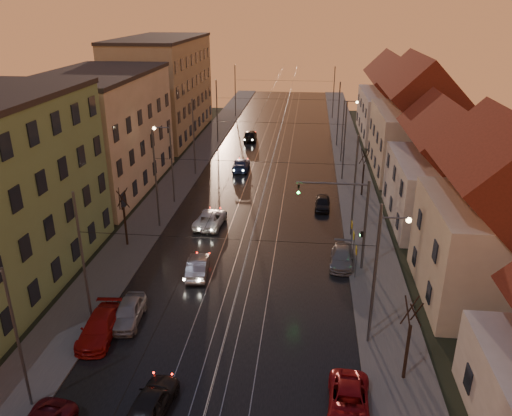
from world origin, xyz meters
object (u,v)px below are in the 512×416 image
(driving_car_4, at_px, (250,135))
(parked_right_2, at_px, (322,203))
(driving_car_3, at_px, (241,164))
(parked_right_0, at_px, (349,402))
(driving_car_0, at_px, (151,402))
(street_lamp_1, at_px, (382,264))
(street_lamp_3, at_px, (346,125))
(parked_right_1, at_px, (342,257))
(street_lamp_2, at_px, (168,157))
(driving_car_1, at_px, (198,266))
(street_lamp_0, at_px, (8,325))
(traffic_light_mast, at_px, (352,214))
(parked_left_3, at_px, (128,312))
(parked_left_2, at_px, (99,327))
(driving_car_2, at_px, (210,218))

(driving_car_4, distance_m, parked_right_2, 27.68)
(driving_car_3, height_order, parked_right_0, driving_car_3)
(driving_car_0, bearing_deg, street_lamp_1, -139.42)
(street_lamp_3, distance_m, parked_right_1, 27.68)
(street_lamp_3, distance_m, parked_right_0, 42.94)
(street_lamp_2, relative_size, driving_car_1, 1.93)
(driving_car_4, relative_size, parked_right_0, 1.03)
(parked_right_2, bearing_deg, driving_car_1, -122.22)
(street_lamp_0, height_order, street_lamp_3, same)
(street_lamp_1, relative_size, parked_right_2, 2.20)
(traffic_light_mast, relative_size, driving_car_4, 1.57)
(traffic_light_mast, xyz_separation_m, parked_right_2, (-1.78, 11.97, -3.98))
(parked_right_1, bearing_deg, street_lamp_0, -129.85)
(parked_right_1, bearing_deg, driving_car_1, -160.82)
(street_lamp_0, xyz_separation_m, street_lamp_1, (18.21, 8.00, 0.00))
(driving_car_4, height_order, parked_left_3, driving_car_4)
(parked_right_1, distance_m, parked_right_2, 11.34)
(traffic_light_mast, distance_m, driving_car_4, 39.74)
(driving_car_4, bearing_deg, driving_car_0, 87.58)
(parked_right_1, bearing_deg, parked_right_2, 101.71)
(parked_left_2, bearing_deg, traffic_light_mast, 28.59)
(street_lamp_2, height_order, parked_right_2, street_lamp_2)
(driving_car_1, bearing_deg, traffic_light_mast, -176.16)
(parked_right_2, bearing_deg, traffic_light_mast, -79.59)
(street_lamp_0, bearing_deg, parked_right_2, 61.29)
(driving_car_4, bearing_deg, driving_car_1, 87.12)
(street_lamp_0, xyz_separation_m, parked_right_2, (15.32, 27.97, -4.27))
(street_lamp_0, height_order, parked_right_0, street_lamp_0)
(driving_car_1, height_order, parked_left_2, driving_car_1)
(traffic_light_mast, distance_m, parked_left_3, 17.11)
(street_lamp_1, bearing_deg, parked_right_0, -106.86)
(driving_car_4, bearing_deg, street_lamp_0, 80.65)
(driving_car_0, relative_size, driving_car_1, 1.01)
(street_lamp_2, xyz_separation_m, parked_right_0, (16.18, -26.68, -4.26))
(street_lamp_3, bearing_deg, driving_car_3, -160.37)
(driving_car_0, height_order, parked_right_0, driving_car_0)
(driving_car_1, bearing_deg, street_lamp_2, -73.81)
(street_lamp_1, height_order, parked_right_1, street_lamp_1)
(driving_car_2, distance_m, parked_left_3, 15.46)
(street_lamp_0, distance_m, driving_car_4, 54.07)
(parked_right_0, relative_size, parked_right_1, 1.05)
(driving_car_3, distance_m, parked_right_2, 15.07)
(driving_car_2, bearing_deg, driving_car_4, -85.42)
(driving_car_3, bearing_deg, street_lamp_3, -162.55)
(driving_car_0, distance_m, parked_right_2, 29.14)
(parked_left_2, relative_size, parked_right_1, 1.10)
(street_lamp_0, xyz_separation_m, street_lamp_3, (18.21, 44.00, 0.00))
(driving_car_2, bearing_deg, traffic_light_mast, 154.87)
(street_lamp_1, relative_size, driving_car_0, 1.92)
(driving_car_3, height_order, parked_left_2, driving_car_3)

